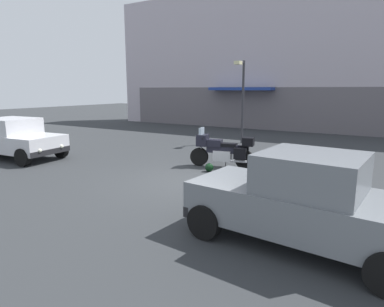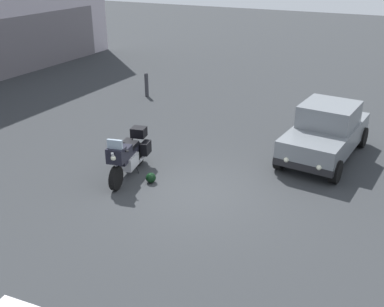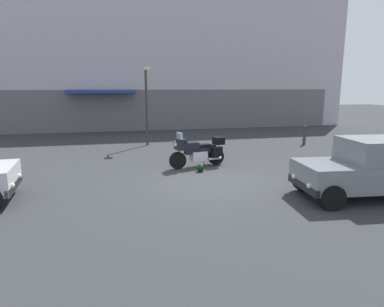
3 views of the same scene
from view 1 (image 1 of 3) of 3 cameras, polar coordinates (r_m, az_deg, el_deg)
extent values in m
plane|color=#2D3033|center=(9.68, -0.41, -4.89)|extent=(80.00, 80.00, 0.00)
cube|color=#B2A8B2|center=(23.12, 19.44, 15.49)|extent=(28.63, 2.40, 9.35)
cube|color=#625C62|center=(21.88, 18.22, 7.24)|extent=(25.77, 0.12, 2.80)
cube|color=navy|center=(22.59, 8.55, 11.08)|extent=(4.40, 1.10, 0.20)
cylinder|color=black|center=(11.62, 1.27, -0.55)|extent=(0.66, 0.27, 0.64)
cylinder|color=black|center=(11.24, 9.16, -1.09)|extent=(0.66, 0.27, 0.64)
cylinder|color=#B7B7BC|center=(11.53, 1.38, 1.53)|extent=(0.33, 0.14, 0.68)
cube|color=#B7B7BC|center=(11.38, 5.36, -0.34)|extent=(0.67, 0.52, 0.36)
cube|color=black|center=(11.33, 5.38, 0.85)|extent=(1.13, 0.50, 0.28)
cube|color=black|center=(11.37, 3.92, 1.83)|extent=(0.58, 0.44, 0.24)
cube|color=black|center=(11.26, 6.38, 1.49)|extent=(0.61, 0.41, 0.12)
cube|color=black|center=(11.48, 1.86, 2.34)|extent=(0.44, 0.50, 0.40)
cube|color=#8C9EAD|center=(11.45, 1.67, 3.84)|extent=(0.16, 0.41, 0.28)
sphere|color=#EAEACC|center=(11.53, 1.00, 2.39)|extent=(0.14, 0.14, 0.14)
cylinder|color=black|center=(11.44, 2.24, 2.82)|extent=(0.17, 0.61, 0.04)
cylinder|color=#B7B7BC|center=(11.09, 8.11, -1.34)|extent=(0.56, 0.20, 0.09)
cube|color=black|center=(10.94, 8.33, -0.01)|extent=(0.43, 0.28, 0.36)
cube|color=black|center=(11.48, 8.85, 0.50)|extent=(0.43, 0.28, 0.36)
cube|color=black|center=(11.11, 9.77, 2.05)|extent=(0.43, 0.47, 0.28)
cylinder|color=black|center=(11.23, 5.86, -1.91)|extent=(0.05, 0.13, 0.29)
sphere|color=black|center=(10.80, 3.01, -2.44)|extent=(0.28, 0.28, 0.28)
cube|color=slate|center=(6.00, 18.28, -9.05)|extent=(3.94, 1.99, 0.68)
cube|color=slate|center=(5.77, 20.09, -3.11)|extent=(1.74, 1.65, 0.64)
cube|color=#8C9EAD|center=(6.01, 13.23, -2.17)|extent=(0.19, 1.39, 0.54)
cube|color=#8C9EAD|center=(5.62, 27.44, -4.07)|extent=(0.19, 1.39, 0.51)
cube|color=black|center=(6.83, 3.12, -8.15)|extent=(0.27, 1.64, 0.20)
cylinder|color=black|center=(6.05, 2.20, -11.76)|extent=(0.66, 0.28, 0.64)
cylinder|color=black|center=(7.31, 9.15, -7.79)|extent=(0.66, 0.28, 0.64)
sphere|color=silver|center=(6.46, 0.54, -8.14)|extent=(0.14, 0.14, 0.14)
sphere|color=silver|center=(7.18, 4.78, -6.20)|extent=(0.14, 0.14, 0.14)
cube|color=silver|center=(14.81, -29.02, 1.84)|extent=(4.62, 2.11, 0.64)
cube|color=silver|center=(14.70, -29.13, 4.21)|extent=(2.02, 1.76, 0.60)
cube|color=#8C9EAD|center=(13.97, -27.02, 4.11)|extent=(0.18, 1.50, 0.51)
cube|color=black|center=(13.11, -23.42, 0.31)|extent=(0.26, 1.76, 0.20)
cylinder|color=black|center=(13.96, -21.84, 0.62)|extent=(0.66, 0.27, 0.64)
cylinder|color=black|center=(12.93, -27.36, -0.61)|extent=(0.66, 0.27, 0.64)
cylinder|color=black|center=(16.80, -30.09, 1.57)|extent=(0.66, 0.27, 0.64)
sphere|color=silver|center=(13.36, -21.75, 1.15)|extent=(0.14, 0.14, 0.14)
sphere|color=silver|center=(12.75, -24.97, 0.45)|extent=(0.14, 0.14, 0.14)
cylinder|color=#2D2D33|center=(16.53, 8.81, 8.71)|extent=(0.12, 0.12, 4.03)
cylinder|color=#2D2D33|center=(16.24, 8.53, 15.44)|extent=(0.08, 0.70, 0.08)
cube|color=beige|center=(15.91, 8.03, 15.36)|extent=(0.28, 0.36, 0.16)
camera|label=2|loc=(14.79, -47.74, 19.36)|focal=42.52mm
camera|label=3|loc=(8.06, -74.25, 5.51)|focal=31.26mm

